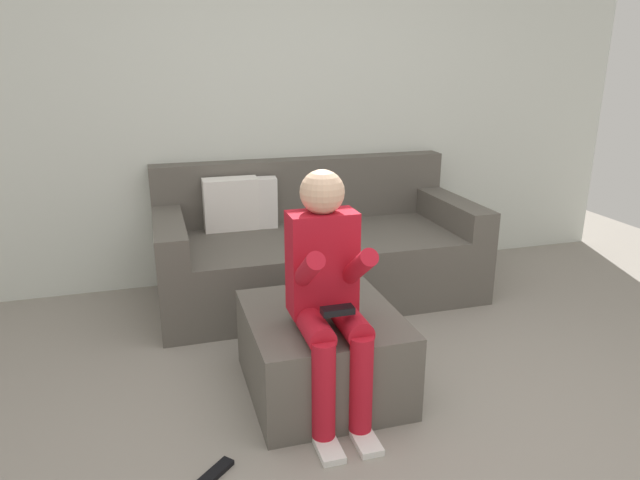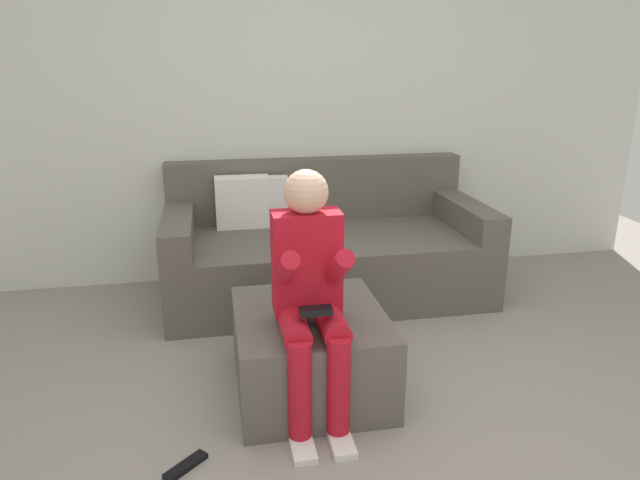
{
  "view_description": "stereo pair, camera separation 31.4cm",
  "coord_description": "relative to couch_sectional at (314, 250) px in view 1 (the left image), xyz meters",
  "views": [
    {
      "loc": [
        -0.95,
        -1.74,
        1.6
      ],
      "look_at": [
        -0.05,
        1.27,
        0.6
      ],
      "focal_mm": 32.14,
      "sensor_mm": 36.0,
      "label": 1
    },
    {
      "loc": [
        -0.64,
        -1.81,
        1.6
      ],
      "look_at": [
        -0.05,
        1.27,
        0.6
      ],
      "focal_mm": 32.14,
      "sensor_mm": 36.0,
      "label": 2
    }
  ],
  "objects": [
    {
      "name": "remote_by_storage_bin",
      "position": [
        -0.91,
        -1.71,
        -0.3
      ],
      "size": [
        0.18,
        0.17,
        0.02
      ],
      "primitive_type": "cube",
      "rotation": [
        0.0,
        0.0,
        0.74
      ],
      "color": "black",
      "rests_on": "ground_plane"
    },
    {
      "name": "ground_plane",
      "position": [
        -0.1,
        -1.91,
        -0.31
      ],
      "size": [
        7.19,
        7.19,
        0.0
      ],
      "primitive_type": "plane",
      "color": "gray"
    },
    {
      "name": "couch_sectional",
      "position": [
        0.0,
        0.0,
        0.0
      ],
      "size": [
        2.16,
        1.0,
        0.9
      ],
      "color": "#59544C",
      "rests_on": "ground_plane"
    },
    {
      "name": "wall_back",
      "position": [
        -0.1,
        0.49,
        1.05
      ],
      "size": [
        5.53,
        0.1,
        2.72
      ],
      "primitive_type": "cube",
      "color": "silver",
      "rests_on": "ground_plane"
    },
    {
      "name": "ottoman",
      "position": [
        -0.31,
        -1.22,
        -0.1
      ],
      "size": [
        0.72,
        0.8,
        0.42
      ],
      "primitive_type": "cube",
      "color": "#59544C",
      "rests_on": "ground_plane"
    },
    {
      "name": "person_seated",
      "position": [
        -0.34,
        -1.42,
        0.32
      ],
      "size": [
        0.31,
        0.57,
        1.14
      ],
      "color": "red",
      "rests_on": "ground_plane"
    }
  ]
}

